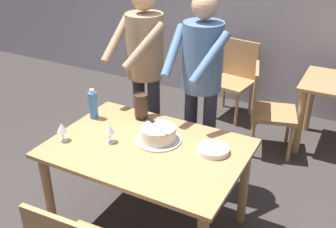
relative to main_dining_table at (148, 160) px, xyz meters
name	(u,v)px	position (x,y,z in m)	size (l,w,h in m)	color
ground_plane	(149,226)	(0.00, 0.00, -0.64)	(14.00, 14.00, 0.00)	#383330
main_dining_table	(148,160)	(0.00, 0.00, 0.00)	(1.39, 0.96, 0.75)	tan
cake_on_platter	(158,134)	(0.03, 0.11, 0.16)	(0.34, 0.34, 0.11)	silver
cake_knife	(154,122)	(-0.03, 0.15, 0.23)	(0.24, 0.17, 0.02)	silver
plate_stack	(213,150)	(0.44, 0.15, 0.13)	(0.22, 0.22, 0.04)	white
wine_glass_near	(62,128)	(-0.59, -0.21, 0.22)	(0.08, 0.08, 0.14)	silver
wine_glass_far	(109,129)	(-0.27, -0.07, 0.22)	(0.08, 0.08, 0.14)	silver
water_bottle	(93,105)	(-0.61, 0.18, 0.23)	(0.07, 0.07, 0.25)	#387AC6
hurricane_lamp	(141,106)	(-0.27, 0.36, 0.22)	(0.11, 0.11, 0.21)	black
person_cutting_cake	(201,75)	(0.10, 0.69, 0.44)	(0.47, 0.56, 1.72)	#2D2D38
person_standing_beside	(145,63)	(-0.44, 0.72, 0.44)	(0.46, 0.57, 1.72)	#2D2D38
background_chair_0	(235,76)	(-0.10, 2.20, -0.15)	(0.50, 0.50, 0.90)	tan
background_chair_1	(266,107)	(0.46, 1.56, -0.15)	(0.54, 0.54, 0.90)	tan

